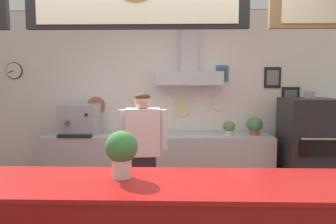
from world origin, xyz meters
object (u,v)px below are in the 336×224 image
at_px(potted_thyme, 255,125).
at_px(basil_vase, 122,152).
at_px(shop_worker, 143,160).
at_px(potted_rosemary, 229,127).
at_px(espresso_machine, 80,119).
at_px(pizza_oven, 308,151).

relative_size(potted_thyme, basil_vase, 0.74).
bearing_deg(shop_worker, potted_rosemary, -138.13).
distance_m(potted_thyme, basil_vase, 2.85).
xyz_separation_m(shop_worker, potted_rosemary, (1.11, 1.19, 0.19)).
bearing_deg(shop_worker, basil_vase, 83.52).
distance_m(shop_worker, potted_rosemary, 1.64).
bearing_deg(espresso_machine, potted_rosemary, -0.34).
relative_size(shop_worker, potted_rosemary, 7.65).
distance_m(shop_worker, basil_vase, 1.22).
bearing_deg(potted_rosemary, pizza_oven, -9.23).
distance_m(pizza_oven, potted_thyme, 0.79).
relative_size(shop_worker, potted_thyme, 6.22).
xyz_separation_m(pizza_oven, shop_worker, (-2.17, -1.02, 0.11)).
distance_m(espresso_machine, basil_vase, 2.58).
bearing_deg(espresso_machine, potted_thyme, 0.92).
height_order(shop_worker, espresso_machine, shop_worker).
bearing_deg(basil_vase, shop_worker, 88.53).
relative_size(pizza_oven, potted_thyme, 6.17).
bearing_deg(basil_vase, pizza_oven, 44.78).
xyz_separation_m(potted_rosemary, basil_vase, (-1.14, -2.36, 0.16)).
bearing_deg(potted_thyme, potted_rosemary, -171.92).
relative_size(shop_worker, espresso_machine, 3.03).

